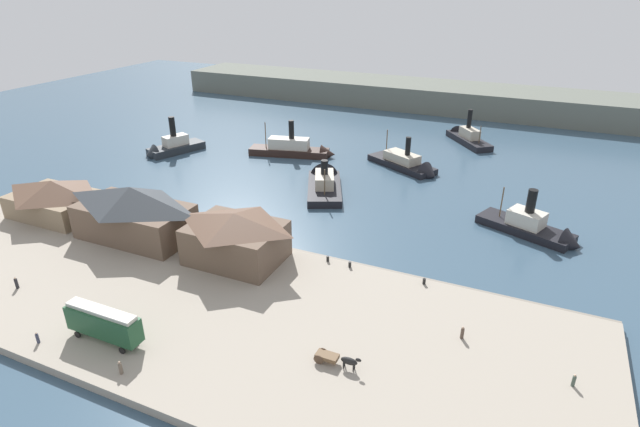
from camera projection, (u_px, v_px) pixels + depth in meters
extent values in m
plane|color=#385166|center=(267.00, 237.00, 89.09)|extent=(320.00, 320.00, 0.00)
cube|color=#9E9384|center=(188.00, 300.00, 70.66)|extent=(110.00, 36.00, 1.20)
cube|color=gray|center=(256.00, 243.00, 85.90)|extent=(110.00, 0.80, 1.00)
cube|color=#847056|center=(56.00, 204.00, 93.79)|extent=(15.79, 10.50, 4.22)
pyramid|color=brown|center=(52.00, 187.00, 92.34)|extent=(16.11, 11.02, 2.62)
cube|color=brown|center=(135.00, 221.00, 85.43)|extent=(19.28, 9.88, 5.87)
pyramid|color=#33383D|center=(131.00, 196.00, 83.47)|extent=(19.66, 10.38, 3.34)
cube|color=brown|center=(236.00, 243.00, 78.46)|extent=(14.16, 10.50, 5.96)
pyramid|color=brown|center=(234.00, 220.00, 76.76)|extent=(14.45, 11.02, 2.06)
cube|color=#1E4C2D|center=(104.00, 323.00, 60.98)|extent=(10.27, 2.33, 3.14)
cube|color=beige|center=(101.00, 311.00, 60.21)|extent=(9.85, 1.63, 0.50)
cylinder|color=black|center=(136.00, 339.00, 61.47)|extent=(0.90, 0.18, 0.90)
cylinder|color=black|center=(122.00, 351.00, 59.54)|extent=(0.90, 0.18, 0.90)
cylinder|color=black|center=(92.00, 324.00, 64.13)|extent=(0.90, 0.18, 0.90)
cylinder|color=black|center=(78.00, 335.00, 62.21)|extent=(0.90, 0.18, 0.90)
cube|color=brown|center=(327.00, 356.00, 58.08)|extent=(2.63, 1.37, 0.50)
cylinder|color=#4C3828|center=(323.00, 352.00, 59.04)|extent=(1.20, 0.10, 1.20)
cylinder|color=#4C3828|center=(318.00, 360.00, 57.92)|extent=(1.20, 0.10, 1.20)
ellipsoid|color=black|center=(349.00, 361.00, 56.97)|extent=(2.00, 0.70, 0.90)
ellipsoid|color=black|center=(358.00, 360.00, 56.33)|extent=(0.70, 0.32, 0.44)
cylinder|color=black|center=(355.00, 366.00, 57.17)|extent=(0.16, 0.16, 1.00)
cylinder|color=black|center=(353.00, 368.00, 56.84)|extent=(0.16, 0.16, 1.00)
cylinder|color=black|center=(345.00, 363.00, 57.61)|extent=(0.16, 0.16, 1.00)
cylinder|color=black|center=(343.00, 365.00, 57.28)|extent=(0.16, 0.16, 1.00)
cylinder|color=#33384C|center=(38.00, 338.00, 61.25)|extent=(0.38, 0.38, 1.28)
sphere|color=#CCA889|center=(36.00, 333.00, 60.93)|extent=(0.23, 0.23, 0.23)
cylinder|color=#4C3D33|center=(462.00, 333.00, 61.98)|extent=(0.43, 0.43, 1.47)
sphere|color=#CCA889|center=(463.00, 328.00, 61.61)|extent=(0.27, 0.27, 0.27)
cylinder|color=#6B5B4C|center=(121.00, 368.00, 56.44)|extent=(0.43, 0.43, 1.47)
sphere|color=#CCA889|center=(119.00, 362.00, 56.07)|extent=(0.27, 0.27, 0.27)
cylinder|color=#232328|center=(16.00, 283.00, 72.03)|extent=(0.44, 0.44, 1.52)
sphere|color=#CCA889|center=(15.00, 278.00, 71.65)|extent=(0.28, 0.28, 0.28)
cylinder|color=#3D4C42|center=(574.00, 381.00, 54.76)|extent=(0.39, 0.39, 1.32)
sphere|color=#CCA889|center=(575.00, 375.00, 54.43)|extent=(0.24, 0.24, 0.24)
cylinder|color=black|center=(350.00, 265.00, 77.38)|extent=(0.44, 0.44, 0.90)
cylinder|color=black|center=(424.00, 281.00, 73.11)|extent=(0.44, 0.44, 0.90)
cylinder|color=black|center=(328.00, 259.00, 78.99)|extent=(0.44, 0.44, 0.90)
cube|color=#23282D|center=(177.00, 149.00, 132.04)|extent=(10.24, 15.41, 1.92)
cone|color=#23282D|center=(151.00, 155.00, 127.47)|extent=(5.37, 4.17, 4.74)
cube|color=beige|center=(175.00, 140.00, 131.09)|extent=(5.16, 6.91, 2.55)
cylinder|color=black|center=(172.00, 126.00, 129.24)|extent=(1.54, 1.54, 4.98)
cube|color=black|center=(401.00, 164.00, 121.59)|extent=(18.55, 13.72, 1.46)
cone|color=black|center=(430.00, 175.00, 115.12)|extent=(5.35, 6.16, 5.25)
cube|color=#B2A893|center=(402.00, 157.00, 120.83)|extent=(9.65, 7.86, 2.12)
cylinder|color=black|center=(408.00, 146.00, 118.24)|extent=(1.24, 1.24, 4.31)
cylinder|color=brown|center=(387.00, 143.00, 123.75)|extent=(0.24, 0.24, 6.64)
cube|color=black|center=(289.00, 152.00, 129.73)|extent=(20.91, 9.64, 1.82)
cone|color=black|center=(328.00, 154.00, 128.08)|extent=(4.61, 5.18, 4.44)
cube|color=beige|center=(289.00, 143.00, 128.77)|extent=(10.79, 6.02, 2.72)
cylinder|color=black|center=(291.00, 129.00, 127.08)|extent=(1.38, 1.38, 4.62)
cylinder|color=brown|center=(266.00, 135.00, 128.94)|extent=(0.24, 0.24, 6.55)
cube|color=black|center=(469.00, 141.00, 138.92)|extent=(14.64, 16.77, 1.66)
cone|color=black|center=(454.00, 132.00, 146.54)|extent=(5.49, 5.25, 4.53)
cube|color=#B2A893|center=(470.00, 133.00, 138.02)|extent=(6.45, 7.06, 2.59)
cylinder|color=black|center=(470.00, 119.00, 137.25)|extent=(1.23, 1.23, 4.99)
cylinder|color=brown|center=(480.00, 135.00, 133.00)|extent=(0.24, 0.24, 4.70)
cube|color=black|center=(524.00, 229.00, 90.45)|extent=(17.48, 11.32, 1.49)
cone|color=black|center=(572.00, 245.00, 85.02)|extent=(4.63, 5.71, 4.95)
cube|color=beige|center=(526.00, 218.00, 89.57)|extent=(7.02, 6.00, 2.67)
cylinder|color=black|center=(532.00, 201.00, 87.91)|extent=(1.62, 1.62, 4.22)
cylinder|color=brown|center=(502.00, 202.00, 92.15)|extent=(0.24, 0.24, 5.83)
cube|color=black|center=(324.00, 188.00, 107.55)|extent=(13.52, 18.90, 1.60)
cone|color=black|center=(324.00, 174.00, 115.52)|extent=(6.99, 5.44, 6.24)
cube|color=#B2A893|center=(324.00, 179.00, 106.68)|extent=(6.60, 8.44, 2.49)
cylinder|color=black|center=(324.00, 167.00, 105.54)|extent=(1.51, 1.51, 3.00)
cylinder|color=brown|center=(325.00, 182.00, 101.27)|extent=(0.24, 0.24, 5.44)
cube|color=#60665B|center=(420.00, 95.00, 178.23)|extent=(180.00, 24.00, 8.00)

